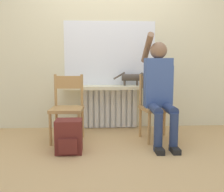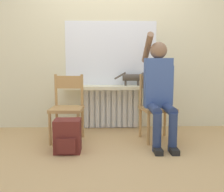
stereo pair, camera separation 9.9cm
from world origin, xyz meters
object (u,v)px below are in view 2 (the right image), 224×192
Objects in this scene: chair_left at (67,107)px; chair_right at (157,106)px; cat at (135,77)px; person at (159,87)px; backpack at (68,136)px.

chair_left is 1.16m from chair_right.
chair_left is 1.14m from cat.
person is at bearing -1.84° from chair_left.
chair_right is at bearing 22.82° from backpack.
person is 3.68× the size of backpack.
person is 2.87× the size of cat.
chair_right is at bearing 3.51° from chair_left.
backpack is at bearing -130.51° from cat.
cat is 1.28× the size of backpack.
chair_left is 1.20m from person.
person is (0.01, -0.11, 0.26)m from chair_right.
person reaches higher than chair_left.
cat reaches higher than chair_right.
person is at bearing -70.75° from cat.
chair_left and chair_right have the same top height.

